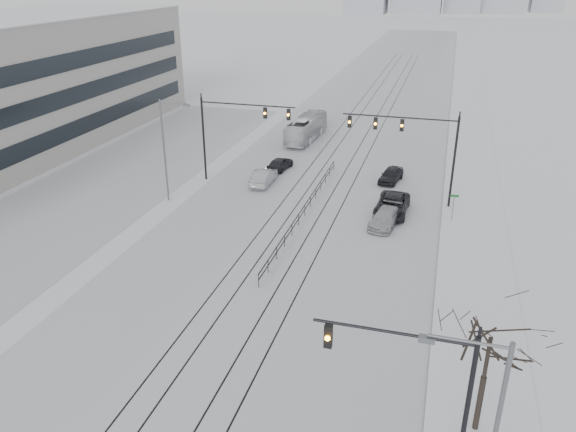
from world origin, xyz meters
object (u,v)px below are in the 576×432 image
at_px(traffic_mast_near, 425,383).
at_px(sedan_nb_front, 392,205).
at_px(bare_tree, 489,348).
at_px(sedan_sb_outer, 263,177).
at_px(sedan_nb_far, 391,175).
at_px(box_truck, 306,128).
at_px(sedan_sb_inner, 280,164).
at_px(sedan_nb_right, 385,218).

xyz_separation_m(traffic_mast_near, sedan_nb_front, (-3.87, 26.38, -3.79)).
distance_m(traffic_mast_near, bare_tree, 3.85).
bearing_deg(sedan_sb_outer, sedan_nb_far, -162.24).
distance_m(sedan_nb_front, box_truck, 23.26).
relative_size(sedan_sb_inner, sedan_sb_outer, 0.86).
height_order(sedan_nb_front, sedan_nb_far, sedan_nb_front).
bearing_deg(sedan_nb_front, box_truck, 123.94).
relative_size(sedan_nb_right, box_truck, 0.46).
xyz_separation_m(sedan_sb_outer, sedan_nb_front, (12.54, -3.74, 0.03)).
bearing_deg(bare_tree, sedan_nb_front, 105.04).
bearing_deg(traffic_mast_near, sedan_sb_inner, 114.96).
xyz_separation_m(sedan_nb_front, sedan_nb_far, (-0.94, 7.74, -0.08)).
bearing_deg(sedan_nb_front, sedan_nb_far, 98.68).
xyz_separation_m(bare_tree, box_truck, (-18.67, 43.06, -3.09)).
relative_size(bare_tree, sedan_nb_far, 1.50).
relative_size(sedan_sb_inner, box_truck, 0.39).
relative_size(bare_tree, sedan_sb_outer, 1.35).
bearing_deg(sedan_nb_front, sedan_nb_right, -93.93).
relative_size(traffic_mast_near, sedan_nb_front, 1.26).
distance_m(bare_tree, sedan_nb_far, 32.17).
height_order(traffic_mast_near, sedan_sb_outer, traffic_mast_near).
height_order(bare_tree, sedan_nb_front, bare_tree).
bearing_deg(sedan_nb_far, box_truck, 144.72).
distance_m(sedan_sb_outer, sedan_nb_right, 13.78).
relative_size(sedan_sb_outer, box_truck, 0.45).
bearing_deg(sedan_sb_inner, bare_tree, 129.45).
relative_size(sedan_sb_outer, sedan_nb_right, 0.97).
bearing_deg(sedan_sb_outer, sedan_nb_front, 162.11).
bearing_deg(box_truck, sedan_sb_inner, 94.33).
distance_m(bare_tree, sedan_sb_inner, 36.81).
bearing_deg(traffic_mast_near, sedan_nb_right, 99.79).
bearing_deg(sedan_nb_front, sedan_sb_inner, 147.89).
bearing_deg(box_truck, sedan_nb_right, 122.23).
bearing_deg(sedan_nb_right, box_truck, 127.62).
bearing_deg(box_truck, sedan_sb_outer, 93.01).
bearing_deg(sedan_sb_inner, sedan_nb_far, -173.30).
distance_m(sedan_sb_inner, sedan_sb_outer, 4.48).
relative_size(bare_tree, sedan_nb_front, 1.10).
relative_size(traffic_mast_near, sedan_nb_right, 1.51).
distance_m(sedan_nb_far, box_truck, 16.56).
xyz_separation_m(bare_tree, sedan_nb_far, (-7.22, 31.12, -3.79)).
distance_m(bare_tree, sedan_nb_right, 22.20).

